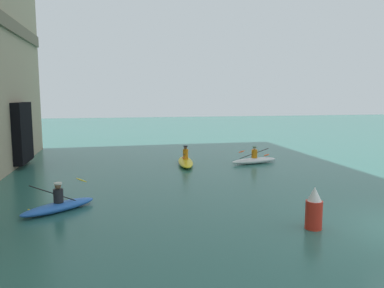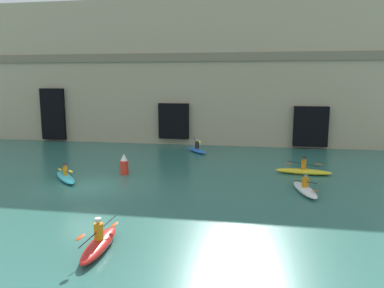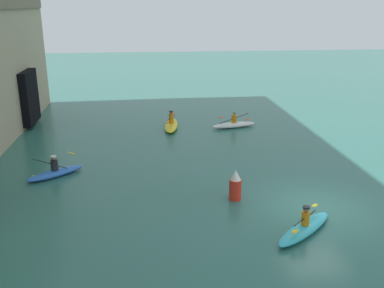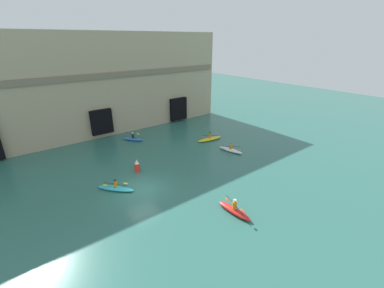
{
  "view_description": "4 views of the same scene",
  "coord_description": "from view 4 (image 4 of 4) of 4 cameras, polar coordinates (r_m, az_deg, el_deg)",
  "views": [
    {
      "loc": [
        -9.04,
        9.09,
        4.14
      ],
      "look_at": [
        5.47,
        6.16,
        2.18
      ],
      "focal_mm": 35.0,
      "sensor_mm": 36.0,
      "label": 1
    },
    {
      "loc": [
        9.35,
        -18.89,
        5.95
      ],
      "look_at": [
        5.47,
        3.6,
        2.02
      ],
      "focal_mm": 35.0,
      "sensor_mm": 36.0,
      "label": 2
    },
    {
      "loc": [
        -14.93,
        6.78,
        7.83
      ],
      "look_at": [
        5.4,
        4.54,
        1.12
      ],
      "focal_mm": 40.0,
      "sensor_mm": 36.0,
      "label": 3
    },
    {
      "loc": [
        -8.27,
        -17.89,
        12.25
      ],
      "look_at": [
        7.49,
        2.52,
        1.58
      ],
      "focal_mm": 24.0,
      "sensor_mm": 36.0,
      "label": 4
    }
  ],
  "objects": [
    {
      "name": "kayak_red",
      "position": [
        20.22,
        9.36,
        -14.29
      ],
      "size": [
        0.84,
        3.1,
        1.18
      ],
      "rotation": [
        0.0,
        0.0,
        1.63
      ],
      "color": "red",
      "rests_on": "ground"
    },
    {
      "name": "ground_plane",
      "position": [
        23.2,
        -11.06,
        -9.86
      ],
      "size": [
        120.0,
        120.0,
        0.0
      ],
      "primitive_type": "plane",
      "color": "#2D665B"
    },
    {
      "name": "kayak_white",
      "position": [
        30.21,
        8.58,
        -1.26
      ],
      "size": [
        1.37,
        3.14,
        1.04
      ],
      "rotation": [
        0.0,
        0.0,
        4.93
      ],
      "color": "white",
      "rests_on": "ground"
    },
    {
      "name": "cliff_bluff",
      "position": [
        38.16,
        -23.47,
        12.06
      ],
      "size": [
        39.72,
        8.45,
        13.1
      ],
      "color": "tan",
      "rests_on": "ground"
    },
    {
      "name": "kayak_cyan",
      "position": [
        23.53,
        -16.55,
        -9.38
      ],
      "size": [
        2.7,
        2.97,
        1.04
      ],
      "rotation": [
        0.0,
        0.0,
        5.42
      ],
      "color": "#33B2C6",
      "rests_on": "ground"
    },
    {
      "name": "marker_buoy",
      "position": [
        25.85,
        -12.11,
        -4.81
      ],
      "size": [
        0.52,
        0.52,
        1.33
      ],
      "color": "red",
      "rests_on": "ground"
    },
    {
      "name": "kayak_blue",
      "position": [
        34.0,
        -12.93,
        1.15
      ],
      "size": [
        2.27,
        2.66,
        1.14
      ],
      "rotation": [
        0.0,
        0.0,
        5.37
      ],
      "color": "blue",
      "rests_on": "ground"
    },
    {
      "name": "kayak_yellow",
      "position": [
        33.22,
        3.95,
        1.17
      ],
      "size": [
        3.56,
        1.23,
        1.15
      ],
      "rotation": [
        0.0,
        0.0,
        6.17
      ],
      "color": "yellow",
      "rests_on": "ground"
    }
  ]
}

